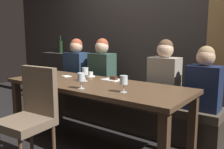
{
  "coord_description": "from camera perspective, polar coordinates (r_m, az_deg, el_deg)",
  "views": [
    {
      "loc": [
        1.81,
        -2.1,
        1.29
      ],
      "look_at": [
        0.15,
        0.13,
        0.84
      ],
      "focal_mm": 39.51,
      "sensor_mm": 36.0,
      "label": 1
    }
  ],
  "objects": [
    {
      "name": "espresso_cup",
      "position": [
        3.27,
        -4.94,
        -0.04
      ],
      "size": [
        0.12,
        0.12,
        0.06
      ],
      "color": "white",
      "rests_on": "dining_table"
    },
    {
      "name": "folded_napkin",
      "position": [
        3.32,
        -10.51,
        -0.4
      ],
      "size": [
        0.13,
        0.12,
        0.01
      ],
      "primitive_type": "cube",
      "rotation": [
        0.0,
        0.0,
        -0.21
      ],
      "color": "silver",
      "rests_on": "dining_table"
    },
    {
      "name": "diner_near_end",
      "position": [
        2.93,
        20.59,
        -1.22
      ],
      "size": [
        0.36,
        0.24,
        0.72
      ],
      "color": "#192342",
      "rests_on": "banquette_bench"
    },
    {
      "name": "wine_glass_end_left",
      "position": [
        3.01,
        -15.11,
        0.54
      ],
      "size": [
        0.08,
        0.08,
        0.16
      ],
      "color": "silver",
      "rests_on": "dining_table"
    },
    {
      "name": "dining_table",
      "position": [
        2.84,
        -4.04,
        -3.77
      ],
      "size": [
        2.2,
        0.84,
        0.74
      ],
      "color": "#493422",
      "rests_on": "ground"
    },
    {
      "name": "diner_bearded",
      "position": [
        3.64,
        -2.34,
        1.83
      ],
      "size": [
        0.36,
        0.24,
        0.79
      ],
      "color": "#2D473D",
      "rests_on": "banquette_bench"
    },
    {
      "name": "chair_near_side",
      "position": [
        2.54,
        -18.15,
        -8.01
      ],
      "size": [
        0.47,
        0.47,
        0.98
      ],
      "color": "brown",
      "rests_on": "ground"
    },
    {
      "name": "wine_bottle_dark_red",
      "position": [
        4.73,
        -11.81,
        6.36
      ],
      "size": [
        0.08,
        0.08,
        0.33
      ],
      "color": "black",
      "rests_on": "back_counter"
    },
    {
      "name": "back_counter",
      "position": [
        4.67,
        -10.17,
        -0.98
      ],
      "size": [
        1.1,
        0.28,
        0.95
      ],
      "primitive_type": "cube",
      "color": "#2F2B29",
      "rests_on": "ground"
    },
    {
      "name": "ground",
      "position": [
        3.06,
        -3.89,
        -15.77
      ],
      "size": [
        9.0,
        9.0,
        0.0
      ],
      "primitive_type": "plane",
      "color": "black"
    },
    {
      "name": "dessert_plate",
      "position": [
        3.0,
        0.29,
        -1.08
      ],
      "size": [
        0.19,
        0.19,
        0.05
      ],
      "color": "white",
      "rests_on": "dining_table"
    },
    {
      "name": "wine_glass_near_right",
      "position": [
        2.54,
        -7.16,
        -0.69
      ],
      "size": [
        0.08,
        0.08,
        0.16
      ],
      "color": "silver",
      "rests_on": "dining_table"
    },
    {
      "name": "diner_far_end",
      "position": [
        3.1,
        12.03,
        0.31
      ],
      "size": [
        0.36,
        0.24,
        0.79
      ],
      "color": "#9E9384",
      "rests_on": "banquette_bench"
    },
    {
      "name": "wine_glass_end_right",
      "position": [
        2.94,
        -6.24,
        0.62
      ],
      "size": [
        0.08,
        0.08,
        0.16
      ],
      "color": "silver",
      "rests_on": "dining_table"
    },
    {
      "name": "back_wall_tiled",
      "position": [
        3.79,
        8.2,
        12.3
      ],
      "size": [
        6.0,
        0.12,
        3.0
      ],
      "primitive_type": "cube",
      "color": "#383330",
      "rests_on": "ground"
    },
    {
      "name": "fork_on_table",
      "position": [
        3.11,
        -1.51,
        -0.92
      ],
      "size": [
        0.05,
        0.17,
        0.01
      ],
      "primitive_type": "cube",
      "rotation": [
        0.0,
        0.0,
        -0.2
      ],
      "color": "silver",
      "rests_on": "dining_table"
    },
    {
      "name": "diner_redhead",
      "position": [
        3.94,
        -8.22,
        2.25
      ],
      "size": [
        0.36,
        0.24,
        0.78
      ],
      "color": "navy",
      "rests_on": "banquette_bench"
    },
    {
      "name": "banquette_bench",
      "position": [
        3.5,
        3.6,
        -8.47
      ],
      "size": [
        2.5,
        0.44,
        0.45
      ],
      "color": "#312A23",
      "rests_on": "ground"
    },
    {
      "name": "wine_glass_far_left",
      "position": [
        2.36,
        2.73,
        -1.48
      ],
      "size": [
        0.08,
        0.08,
        0.16
      ],
      "color": "silver",
      "rests_on": "dining_table"
    }
  ]
}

